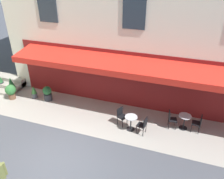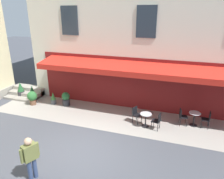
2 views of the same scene
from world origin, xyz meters
name	(u,v)px [view 1 (image 1 of 2)]	position (x,y,z in m)	size (l,w,h in m)	color
ground_plane	(59,160)	(0.00, 0.00, 0.00)	(70.00, 70.00, 0.00)	#42444C
sidewalk_cafe_terrace	(153,127)	(-3.25, -3.40, 0.00)	(20.50, 3.20, 0.01)	gray
back_alley_steps	(7,83)	(6.60, -4.59, 0.24)	(2.40, 1.75, 0.60)	gray
cafe_table_near_entrance	(184,120)	(-4.67, -3.83, 0.49)	(0.60, 0.60, 0.75)	black
cafe_chair_black_under_awning	(171,118)	(-4.05, -3.70, 0.55)	(0.47, 0.47, 0.91)	black
cafe_chair_black_by_window	(198,122)	(-5.30, -3.79, 0.55)	(0.42, 0.42, 0.91)	black
cafe_table_mid_terrace	(131,121)	(-2.25, -2.91, 0.49)	(0.60, 0.60, 0.75)	black
cafe_chair_black_near_door	(143,124)	(-2.88, -2.78, 0.55)	(0.47, 0.47, 0.91)	black
cafe_chair_black_back_row	(121,115)	(-1.68, -3.17, 0.55)	(0.53, 0.53, 0.91)	black
potted_plant_mid_terrace	(12,85)	(5.64, -3.97, 0.53)	(0.44, 0.44, 1.08)	brown
potted_plant_entrance_left	(34,92)	(4.01, -3.93, 0.38)	(0.33, 0.33, 0.79)	#4C4C51
potted_plant_under_sign	(11,91)	(5.21, -3.39, 0.52)	(0.62, 0.62, 0.91)	brown
potted_plant_entrance_right	(47,93)	(3.09, -3.97, 0.46)	(0.51, 0.51, 0.88)	#2D2D33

